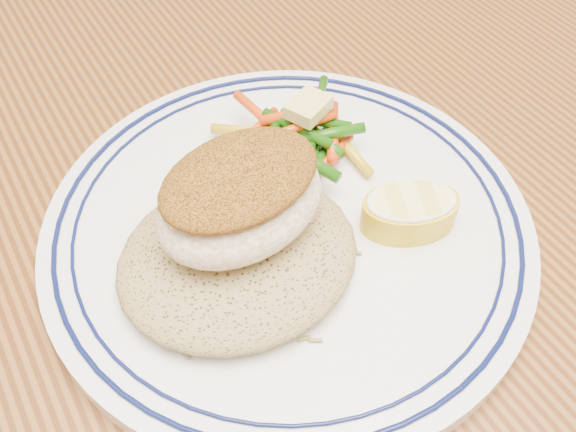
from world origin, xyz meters
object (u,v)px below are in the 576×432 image
Objects in this scene: rice_pilaf at (238,253)px; fish_fillet at (241,198)px; lemon_wedge at (410,210)px; plate at (288,227)px; dining_table at (295,341)px; vegetable_pile at (296,139)px.

fish_fillet reaches higher than rice_pilaf.
rice_pilaf is 1.98× the size of lemon_wedge.
rice_pilaf is at bearing -160.62° from plate.
fish_fillet is at bearing 45.93° from rice_pilaf.
dining_table is 10.75× the size of rice_pilaf.
lemon_wedge is (0.03, -0.09, -0.00)m from vegetable_pile.
rice_pilaf is 0.03m from fish_fillet.
dining_table is 13.94× the size of fish_fillet.
vegetable_pile reaches higher than rice_pilaf.
plate is 0.06m from vegetable_pile.
dining_table is 0.14m from lemon_wedge.
vegetable_pile is (0.07, 0.05, -0.03)m from fish_fillet.
rice_pilaf is (-0.04, 0.01, 0.13)m from dining_table.
vegetable_pile reaches higher than plate.
fish_fillet is 1.53× the size of lemon_wedge.
vegetable_pile is at bearing 58.93° from dining_table.
fish_fillet reaches higher than plate.
lemon_wedge reaches higher than dining_table.
fish_fillet is 0.10m from lemon_wedge.
lemon_wedge is at bearing -32.53° from plate.
fish_fillet is 1.02× the size of vegetable_pile.
fish_fillet is 0.09m from vegetable_pile.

